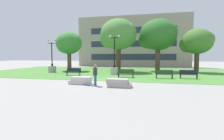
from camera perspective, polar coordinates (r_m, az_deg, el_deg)
ground_plane at (r=16.65m, az=-4.06°, el=-3.66°), size 140.00×140.00×0.00m
grass_lawn at (r=26.31m, az=2.30°, el=-0.62°), size 40.00×20.00×0.02m
concrete_block_center at (r=15.09m, az=-10.23°, el=-3.39°), size 1.84×0.90×0.64m
concrete_block_left at (r=13.40m, az=2.19°, el=-4.31°), size 1.90×0.90×0.64m
person_skateboarder at (r=13.89m, az=-5.49°, el=-1.28°), size 0.26×0.61×1.71m
skateboard at (r=14.15m, az=-7.52°, el=-4.79°), size 1.03×0.54×0.14m
park_bench_near_left at (r=19.93m, az=23.71°, el=-1.12°), size 1.81×0.56×0.90m
park_bench_near_right at (r=21.89m, az=-12.46°, el=-0.37°), size 1.83×0.64×0.90m
park_bench_far_left at (r=19.48m, az=4.54°, el=-0.88°), size 1.80×0.55×0.90m
park_bench_far_right at (r=19.19m, az=16.67°, el=-1.13°), size 1.84×0.69×0.90m
lamp_post_left at (r=26.86m, az=-18.95°, el=1.33°), size 1.32×0.80×4.70m
lamp_post_center at (r=22.43m, az=0.78°, el=1.20°), size 1.32×0.80×5.17m
tree_far_right at (r=28.96m, az=-13.94°, el=8.37°), size 4.31×4.11×6.18m
tree_near_right at (r=28.25m, az=14.68°, el=10.92°), size 5.90×5.62×8.04m
tree_near_left at (r=26.78m, az=1.98°, el=11.35°), size 5.72×5.45×7.93m
tree_far_left at (r=28.06m, az=25.98°, el=8.25°), size 4.49×4.28×6.29m
building_facade_distant at (r=40.65m, az=6.55°, el=9.32°), size 25.69×1.03×11.59m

